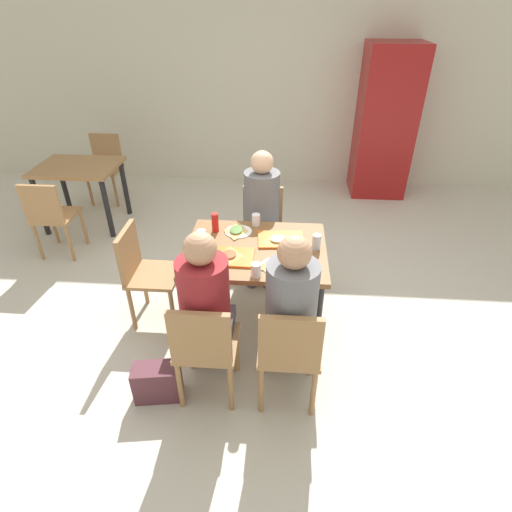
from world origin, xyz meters
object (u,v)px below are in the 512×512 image
person_in_brown_jacket (291,305)px  pizza_slice_a (229,255)px  chair_near_right (289,350)px  paper_plate_near_edge (276,266)px  foil_bundle (196,242)px  drink_fridge (385,123)px  chair_left_end (143,269)px  tray_red_far (281,239)px  handbag (157,382)px  background_chair_far (106,163)px  plastic_cup_c (202,236)px  chair_far_side (262,225)px  soda_can (316,242)px  paper_plate_center (238,232)px  plastic_cup_a (256,220)px  condiment_bottle (215,223)px  main_table (256,259)px  pizza_slice_c (236,230)px  pizza_slice_d (278,264)px  plastic_cup_b (256,270)px  chair_near_left (205,345)px  background_chair_near (50,214)px  tray_red_near (229,257)px  pizza_slice_b (279,239)px  background_table (79,176)px  person_far_side (261,208)px

person_in_brown_jacket → pizza_slice_a: 0.70m
chair_near_right → paper_plate_near_edge: bearing=100.6°
paper_plate_near_edge → foil_bundle: 0.66m
paper_plate_near_edge → drink_fridge: bearing=67.0°
chair_left_end → tray_red_far: 1.15m
handbag → background_chair_far: background_chair_far is taller
paper_plate_near_edge → plastic_cup_c: 0.67m
pizza_slice_a → plastic_cup_c: bearing=138.7°
chair_far_side → soda_can: bearing=-59.9°
chair_left_end → paper_plate_center: 0.83m
person_in_brown_jacket → plastic_cup_a: (-0.30, 1.04, 0.04)m
chair_near_right → condiment_bottle: condiment_bottle is taller
main_table → plastic_cup_c: size_ratio=10.77×
pizza_slice_c → plastic_cup_a: bearing=40.4°
main_table → chair_left_end: (-0.92, 0.00, -0.14)m
pizza_slice_d → plastic_cup_b: size_ratio=2.76×
chair_near_right → pizza_slice_c: chair_near_right is taller
chair_near_left → pizza_slice_a: bearing=83.1°
pizza_slice_a → drink_fridge: bearing=61.0°
background_chair_far → handbag: bearing=-64.2°
paper_plate_near_edge → chair_near_left: bearing=-126.8°
condiment_bottle → plastic_cup_c: bearing=-115.2°
background_chair_near → foil_bundle: bearing=-28.0°
condiment_bottle → handbag: size_ratio=0.50×
tray_red_near → foil_bundle: 0.30m
background_chair_near → chair_near_right: bearing=-34.9°
chair_near_left → background_chair_far: bearing=120.8°
chair_left_end → person_in_brown_jacket: size_ratio=0.68×
pizza_slice_b → drink_fridge: bearing=64.6°
paper_plate_center → person_in_brown_jacket: bearing=-64.6°
tray_red_far → background_chair_near: background_chair_near is taller
chair_far_side → background_table: bearing=159.6°
pizza_slice_a → handbag: size_ratio=0.59×
chair_near_left → person_in_brown_jacket: size_ratio=0.68×
paper_plate_near_edge → plastic_cup_b: size_ratio=2.20×
person_far_side → paper_plate_near_edge: (0.16, -0.91, -0.00)m
chair_near_right → person_far_side: size_ratio=0.68×
main_table → paper_plate_center: bearing=124.4°
plastic_cup_b → tray_red_far: bearing=71.9°
main_table → person_far_side: person_far_side is taller
plastic_cup_a → plastic_cup_c: size_ratio=1.00×
background_chair_near → tray_red_near: bearing=-27.7°
chair_left_end → condiment_bottle: bearing=22.4°
chair_near_right → tray_red_far: (-0.08, 0.94, 0.25)m
pizza_slice_b → plastic_cup_a: bearing=126.8°
drink_fridge → chair_near_left: bearing=-115.5°
main_table → plastic_cup_a: bearing=94.2°
chair_far_side → background_chair_near: bearing=178.2°
main_table → handbag: bearing=-126.8°
chair_far_side → plastic_cup_b: 1.21m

